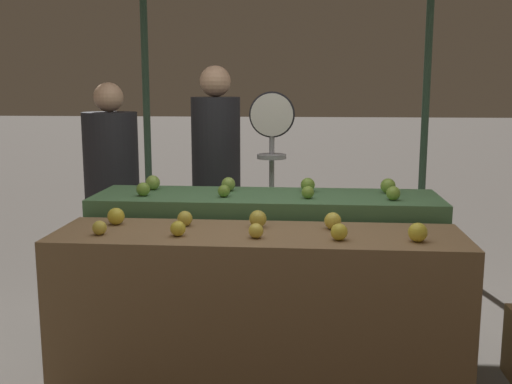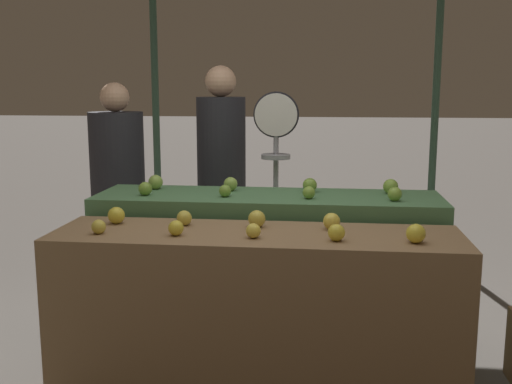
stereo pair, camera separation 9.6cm
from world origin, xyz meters
TOP-DOWN VIEW (x-y plane):
  - display_counter_front at (0.00, 0.00)m, footprint 2.01×0.55m
  - display_counter_back at (0.00, 0.60)m, footprint 2.01×0.55m
  - apple_front_0 at (-0.76, -0.11)m, footprint 0.07×0.07m
  - apple_front_1 at (-0.37, -0.10)m, footprint 0.07×0.07m
  - apple_front_2 at (0.00, -0.11)m, footprint 0.07×0.07m
  - apple_front_3 at (0.39, -0.12)m, footprint 0.08×0.08m
  - apple_front_4 at (0.75, -0.11)m, footprint 0.09×0.09m
  - apple_front_5 at (-0.75, 0.11)m, footprint 0.09×0.09m
  - apple_front_6 at (-0.39, 0.11)m, footprint 0.08×0.08m
  - apple_front_7 at (-0.01, 0.11)m, footprint 0.09×0.09m
  - apple_front_8 at (0.37, 0.11)m, footprint 0.09×0.09m
  - apple_back_0 at (-0.71, 0.50)m, footprint 0.08×0.08m
  - apple_back_1 at (-0.24, 0.50)m, footprint 0.07×0.07m
  - apple_back_2 at (0.24, 0.50)m, footprint 0.07×0.07m
  - apple_back_3 at (0.72, 0.49)m, footprint 0.08×0.08m
  - apple_back_4 at (-0.71, 0.72)m, footprint 0.09×0.09m
  - apple_back_5 at (-0.24, 0.71)m, footprint 0.08×0.08m
  - apple_back_6 at (0.24, 0.72)m, footprint 0.09×0.09m
  - apple_back_7 at (0.72, 0.71)m, footprint 0.09×0.09m
  - produce_scale at (-0.01, 1.25)m, footprint 0.31×0.20m
  - person_vendor_at_scale at (-0.44, 1.54)m, footprint 0.37×0.37m
  - person_customer_left at (-1.19, 1.39)m, footprint 0.40×0.40m

SIDE VIEW (x-z plane):
  - display_counter_front at x=0.00m, z-range 0.00..0.87m
  - display_counter_back at x=0.00m, z-range 0.00..0.95m
  - apple_front_0 at x=-0.76m, z-range 0.87..0.94m
  - apple_front_2 at x=0.00m, z-range 0.87..0.94m
  - apple_front_1 at x=-0.37m, z-range 0.87..0.94m
  - apple_front_6 at x=-0.39m, z-range 0.87..0.95m
  - apple_front_3 at x=0.39m, z-range 0.87..0.95m
  - apple_front_8 at x=0.37m, z-range 0.87..0.95m
  - apple_front_7 at x=-0.01m, z-range 0.87..0.96m
  - apple_front_5 at x=-0.75m, z-range 0.87..0.96m
  - apple_front_4 at x=0.75m, z-range 0.87..0.96m
  - person_customer_left at x=-1.19m, z-range 0.11..1.72m
  - apple_back_1 at x=-0.24m, z-range 0.95..1.02m
  - apple_back_2 at x=0.24m, z-range 0.95..1.02m
  - apple_back_3 at x=0.72m, z-range 0.95..1.03m
  - apple_back_0 at x=-0.71m, z-range 0.95..1.03m
  - apple_back_5 at x=-0.24m, z-range 0.95..1.04m
  - apple_back_6 at x=0.24m, z-range 0.95..1.04m
  - apple_back_4 at x=-0.71m, z-range 0.95..1.04m
  - apple_back_7 at x=0.72m, z-range 0.95..1.04m
  - person_vendor_at_scale at x=-0.44m, z-range 0.14..1.87m
  - produce_scale at x=-0.01m, z-range 0.36..1.91m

